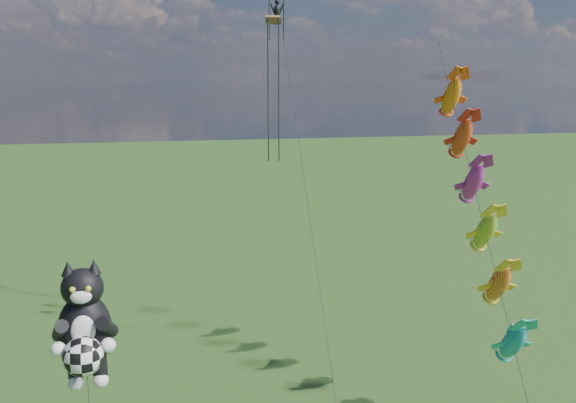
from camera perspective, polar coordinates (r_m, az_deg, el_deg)
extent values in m
ellipsoid|color=black|center=(26.82, -17.57, -10.93)|extent=(2.25, 1.90, 3.05)
ellipsoid|color=black|center=(26.12, -17.82, -7.31)|extent=(1.75, 1.61, 1.55)
cone|color=black|center=(25.94, -18.98, -5.64)|extent=(0.58, 0.58, 0.57)
cone|color=black|center=(25.84, -16.87, -5.57)|extent=(0.58, 0.58, 0.57)
ellipsoid|color=white|center=(25.58, -17.93, -8.05)|extent=(0.83, 0.47, 0.55)
ellipsoid|color=white|center=(26.05, -17.75, -10.93)|extent=(0.98, 0.45, 1.26)
sphere|color=gold|center=(25.45, -18.63, -7.44)|extent=(0.23, 0.23, 0.23)
sphere|color=gold|center=(25.39, -17.34, -7.41)|extent=(0.23, 0.23, 0.23)
sphere|color=white|center=(26.09, -19.76, -12.27)|extent=(0.57, 0.57, 0.57)
sphere|color=white|center=(25.91, -15.69, -12.19)|extent=(0.57, 0.57, 0.57)
sphere|color=white|center=(27.56, -18.36, -15.03)|extent=(0.61, 0.61, 0.61)
sphere|color=white|center=(27.46, -16.32, -15.00)|extent=(0.61, 0.61, 0.61)
sphere|color=white|center=(25.82, -17.76, -12.97)|extent=(1.51, 1.51, 1.51)
cylinder|color=black|center=(32.46, 17.16, -2.68)|extent=(1.60, 15.76, 18.80)
ellipsoid|color=#1980BF|center=(30.72, 19.36, -11.71)|extent=(1.09, 2.39, 2.52)
ellipsoid|color=red|center=(31.50, 18.20, -6.99)|extent=(1.09, 2.39, 2.52)
ellipsoid|color=green|center=(32.50, 17.13, -2.53)|extent=(1.09, 2.39, 2.52)
ellipsoid|color=#D833AA|center=(33.69, 16.13, 1.65)|extent=(1.09, 2.39, 2.52)
ellipsoid|color=orange|center=(35.06, 15.20, 5.51)|extent=(1.09, 2.39, 2.52)
ellipsoid|color=#F2A619|center=(36.58, 14.34, 9.07)|extent=(1.09, 2.39, 2.52)
cylinder|color=black|center=(33.10, 1.57, 1.19)|extent=(0.48, 17.08, 22.32)
cube|color=green|center=(37.96, -1.32, 15.85)|extent=(0.94, 0.58, 0.49)
cylinder|color=black|center=(37.78, -1.76, 9.61)|extent=(0.08, 0.08, 8.25)
cylinder|color=black|center=(37.90, -0.83, 9.62)|extent=(0.08, 0.08, 8.25)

